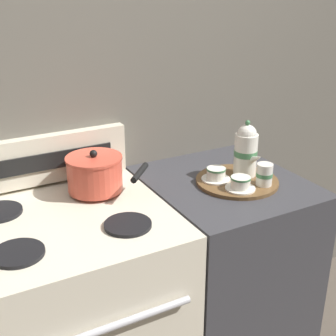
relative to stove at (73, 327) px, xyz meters
name	(u,v)px	position (x,y,z in m)	size (l,w,h in m)	color
wall_back	(103,121)	(0.29, 0.35, 0.65)	(6.00, 0.05, 2.20)	#666056
stove	(73,327)	(0.00, 0.00, 0.00)	(0.72, 0.67, 0.91)	beige
control_panel	(36,161)	(0.00, 0.30, 0.55)	(0.71, 0.05, 0.19)	beige
side_counter	(221,275)	(0.66, 0.00, 0.00)	(0.58, 0.65, 0.90)	#38383D
saucepan	(95,173)	(0.18, 0.14, 0.52)	(0.29, 0.28, 0.16)	#D14C38
serving_tray	(237,181)	(0.69, -0.04, 0.45)	(0.32, 0.32, 0.01)	brown
teapot	(246,150)	(0.74, -0.01, 0.56)	(0.09, 0.15, 0.22)	white
teacup_left	(216,174)	(0.61, 0.00, 0.48)	(0.11, 0.11, 0.05)	white
teacup_right	(240,183)	(0.64, -0.11, 0.48)	(0.11, 0.11, 0.05)	white
creamer_jug	(264,174)	(0.75, -0.12, 0.50)	(0.06, 0.06, 0.08)	white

